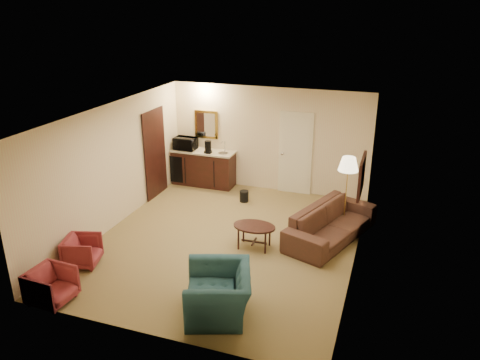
# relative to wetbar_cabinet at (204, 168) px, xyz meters

# --- Properties ---
(ground) EXTENTS (6.00, 6.00, 0.00)m
(ground) POSITION_rel_wetbar_cabinet_xyz_m (1.65, -2.72, -0.46)
(ground) COLOR olive
(ground) RESTS_ON ground
(room_walls) EXTENTS (5.02, 6.01, 2.61)m
(room_walls) POSITION_rel_wetbar_cabinet_xyz_m (1.55, -1.95, 1.26)
(room_walls) COLOR beige
(room_walls) RESTS_ON ground
(wetbar_cabinet) EXTENTS (1.64, 0.58, 0.92)m
(wetbar_cabinet) POSITION_rel_wetbar_cabinet_xyz_m (0.00, 0.00, 0.00)
(wetbar_cabinet) COLOR black
(wetbar_cabinet) RESTS_ON ground
(sofa) EXTENTS (1.44, 2.42, 0.91)m
(sofa) POSITION_rel_wetbar_cabinet_xyz_m (3.60, -1.92, -0.01)
(sofa) COLOR black
(sofa) RESTS_ON ground
(teal_armchair) EXTENTS (1.05, 1.29, 0.97)m
(teal_armchair) POSITION_rel_wetbar_cabinet_xyz_m (2.35, -4.92, 0.03)
(teal_armchair) COLOR #224955
(teal_armchair) RESTS_ON ground
(rose_chair_near) EXTENTS (0.69, 0.72, 0.60)m
(rose_chair_near) POSITION_rel_wetbar_cabinet_xyz_m (-0.50, -4.40, -0.16)
(rose_chair_near) COLOR maroon
(rose_chair_near) RESTS_ON ground
(rose_chair_far) EXTENTS (0.62, 0.65, 0.64)m
(rose_chair_far) POSITION_rel_wetbar_cabinet_xyz_m (-0.25, -5.52, -0.14)
(rose_chair_far) COLOR maroon
(rose_chair_far) RESTS_ON ground
(coffee_table) EXTENTS (0.84, 0.57, 0.47)m
(coffee_table) POSITION_rel_wetbar_cabinet_xyz_m (2.25, -2.78, -0.22)
(coffee_table) COLOR black
(coffee_table) RESTS_ON ground
(floor_lamp) EXTENTS (0.45, 0.45, 1.57)m
(floor_lamp) POSITION_rel_wetbar_cabinet_xyz_m (3.78, -1.32, 0.32)
(floor_lamp) COLOR #B6923C
(floor_lamp) RESTS_ON ground
(waste_bin) EXTENTS (0.26, 0.26, 0.27)m
(waste_bin) POSITION_rel_wetbar_cabinet_xyz_m (1.35, -0.72, -0.33)
(waste_bin) COLOR black
(waste_bin) RESTS_ON ground
(microwave) EXTENTS (0.57, 0.33, 0.38)m
(microwave) POSITION_rel_wetbar_cabinet_xyz_m (-0.48, -0.02, 0.65)
(microwave) COLOR black
(microwave) RESTS_ON wetbar_cabinet
(coffee_maker) EXTENTS (0.20, 0.20, 0.31)m
(coffee_maker) POSITION_rel_wetbar_cabinet_xyz_m (0.19, -0.12, 0.62)
(coffee_maker) COLOR black
(coffee_maker) RESTS_ON wetbar_cabinet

